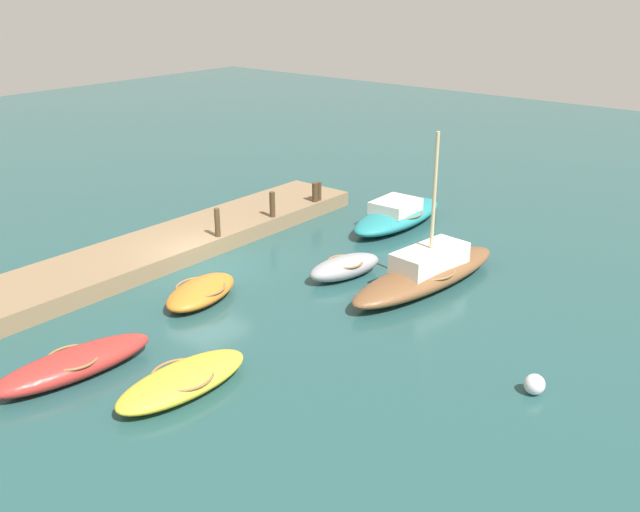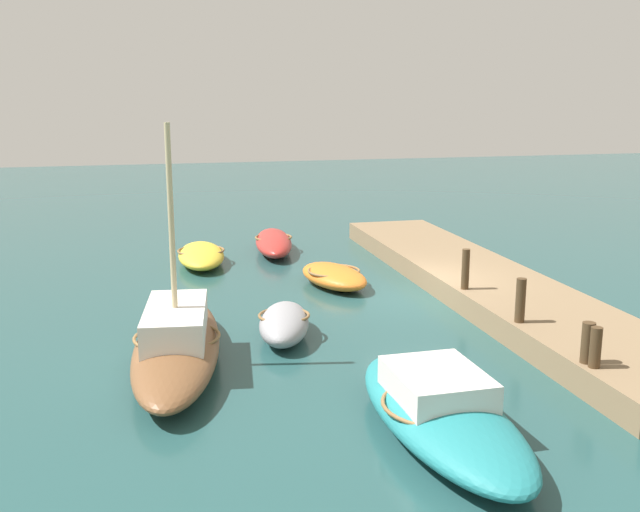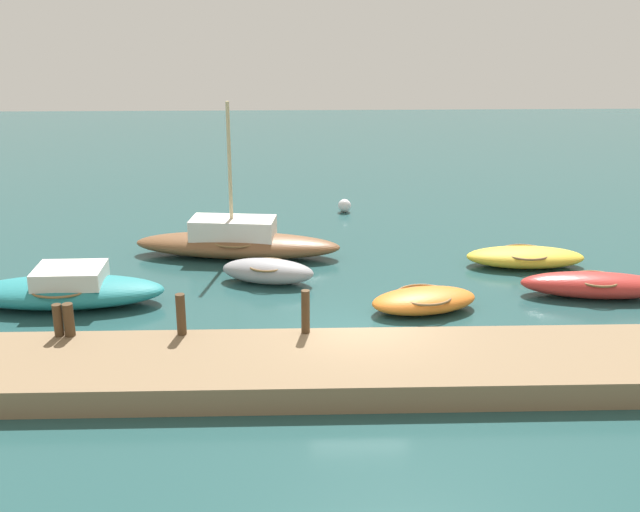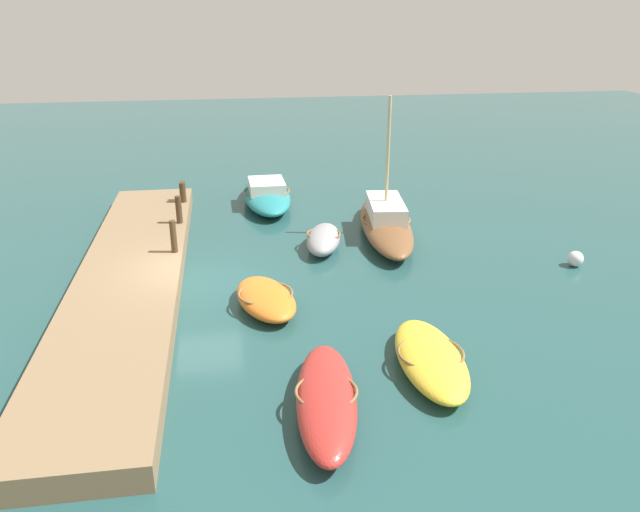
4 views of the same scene
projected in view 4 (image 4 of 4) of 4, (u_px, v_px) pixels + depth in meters
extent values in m
plane|color=#234C4C|center=(199.00, 284.00, 19.66)|extent=(84.00, 84.00, 0.00)
cube|color=#846B4C|center=(130.00, 280.00, 19.25)|extent=(18.18, 3.11, 0.62)
ellipsoid|color=#939399|center=(324.00, 239.00, 22.38)|extent=(3.07, 1.83, 0.75)
torus|color=olive|center=(324.00, 234.00, 22.30)|extent=(1.51, 1.51, 0.07)
ellipsoid|color=#B72D28|center=(326.00, 399.00, 13.34)|extent=(4.49, 1.84, 0.72)
torus|color=olive|center=(326.00, 391.00, 13.27)|extent=(1.53, 1.53, 0.07)
ellipsoid|color=teal|center=(267.00, 196.00, 27.39)|extent=(5.67, 2.11, 0.79)
torus|color=olive|center=(266.00, 191.00, 27.31)|extent=(2.11, 2.11, 0.07)
cube|color=silver|center=(267.00, 186.00, 27.03)|extent=(1.93, 1.54, 0.50)
ellipsoid|color=gold|center=(430.00, 359.00, 14.95)|extent=(3.89, 1.73, 0.62)
torus|color=olive|center=(431.00, 353.00, 14.89)|extent=(1.69, 1.69, 0.07)
ellipsoid|color=brown|center=(386.00, 225.00, 23.75)|extent=(7.13, 2.63, 0.80)
torus|color=olive|center=(386.00, 219.00, 23.67)|extent=(2.09, 2.09, 0.07)
cube|color=silver|center=(386.00, 209.00, 23.65)|extent=(2.92, 1.58, 0.69)
cylinder|color=#C6B284|center=(388.00, 159.00, 22.96)|extent=(0.12, 0.12, 4.57)
ellipsoid|color=orange|center=(266.00, 299.00, 18.00)|extent=(3.29, 2.18, 0.62)
torus|color=olive|center=(266.00, 293.00, 17.94)|extent=(1.92, 1.92, 0.07)
cylinder|color=#47331E|center=(183.00, 191.00, 25.86)|extent=(0.22, 0.22, 0.81)
cylinder|color=#47331E|center=(183.00, 192.00, 25.62)|extent=(0.26, 0.26, 0.82)
cylinder|color=#47331E|center=(179.00, 210.00, 23.12)|extent=(0.23, 0.23, 1.03)
cylinder|color=#47331E|center=(173.00, 236.00, 20.36)|extent=(0.21, 0.21, 1.10)
sphere|color=silver|center=(575.00, 259.00, 20.95)|extent=(0.53, 0.53, 0.53)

